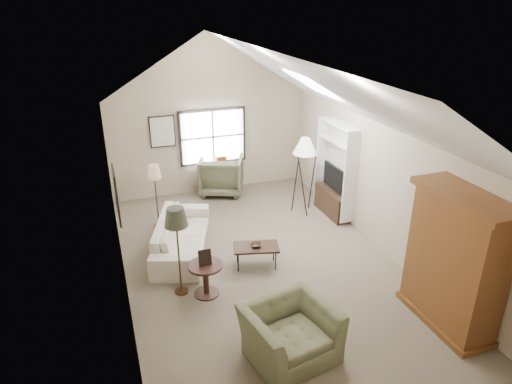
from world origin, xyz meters
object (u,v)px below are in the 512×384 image
object	(u,v)px
armoire	(455,261)
sofa	(182,235)
armchair_far	(221,175)
coffee_table	(256,256)
side_table	(206,279)
armchair_near	(290,333)
side_chair	(221,176)

from	to	relation	value
armoire	sofa	xyz separation A→B (m)	(-3.49, 3.54, -0.75)
armchair_far	coffee_table	size ratio (longest dim) A/B	1.29
armoire	side_table	world-z (taller)	armoire
armchair_far	side_table	distance (m)	4.40
armoire	armchair_near	distance (m)	2.72
armoire	armchair_far	size ratio (longest dim) A/B	2.02
armoire	armchair_far	distance (m)	6.43
armoire	armchair_far	world-z (taller)	armoire
armchair_near	coffee_table	world-z (taller)	armchair_near
armoire	armchair_far	bearing A→B (deg)	107.77
armoire	side_chair	world-z (taller)	armoire
armchair_near	armchair_far	xyz separation A→B (m)	(0.66, 5.97, 0.10)
armchair_near	side_chair	size ratio (longest dim) A/B	1.31
side_chair	armoire	bearing A→B (deg)	-62.86
side_table	side_chair	xyz separation A→B (m)	(1.42, 4.16, 0.17)
coffee_table	side_table	size ratio (longest dim) A/B	1.42
armchair_far	side_table	world-z (taller)	armchair_far
sofa	armchair_far	size ratio (longest dim) A/B	2.18
armoire	sofa	distance (m)	5.03
armchair_far	side_table	size ratio (longest dim) A/B	1.83
armoire	side_table	bearing A→B (deg)	150.20
armchair_far	side_chair	bearing A→B (deg)	21.76
armchair_near	side_table	world-z (taller)	armchair_near
side_chair	armchair_far	bearing A→B (deg)	9.22
sofa	coffee_table	bearing A→B (deg)	-112.64
armoire	armchair_near	world-z (taller)	armoire
armoire	side_table	size ratio (longest dim) A/B	3.70
coffee_table	side_table	bearing A→B (deg)	-153.68
armchair_near	side_table	size ratio (longest dim) A/B	2.05
sofa	side_table	bearing A→B (deg)	-158.07
side_table	side_chair	size ratio (longest dim) A/B	0.64
sofa	side_chair	distance (m)	2.98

